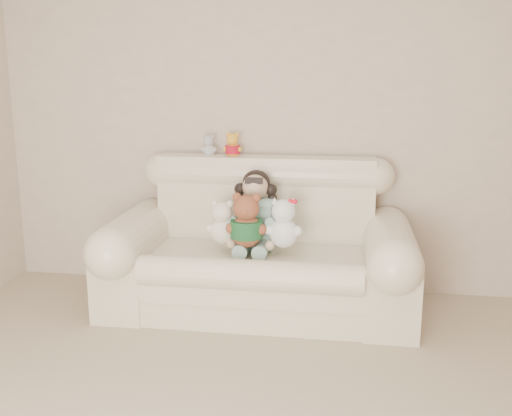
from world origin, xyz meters
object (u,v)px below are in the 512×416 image
object	(u,v)px
sofa	(258,238)
white_cat	(284,218)
brown_teddy	(247,215)
cream_teddy	(222,218)
seated_child	(255,209)

from	to	relation	value
sofa	white_cat	distance (m)	0.28
sofa	brown_teddy	bearing A→B (deg)	-110.45
brown_teddy	cream_teddy	bearing A→B (deg)	162.94
sofa	seated_child	world-z (taller)	sofa
sofa	white_cat	size ratio (longest dim) A/B	5.38
sofa	white_cat	bearing A→B (deg)	-33.28
seated_child	white_cat	xyz separation A→B (m)	(0.22, -0.20, -0.00)
sofa	white_cat	xyz separation A→B (m)	(0.18, -0.12, 0.18)
brown_teddy	white_cat	bearing A→B (deg)	3.99
cream_teddy	seated_child	bearing A→B (deg)	41.60
seated_child	cream_teddy	xyz separation A→B (m)	(-0.19, -0.18, -0.02)
white_cat	brown_teddy	bearing A→B (deg)	-157.80
sofa	brown_teddy	world-z (taller)	sofa
seated_child	cream_teddy	size ratio (longest dim) A/B	1.59
sofa	seated_child	distance (m)	0.20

